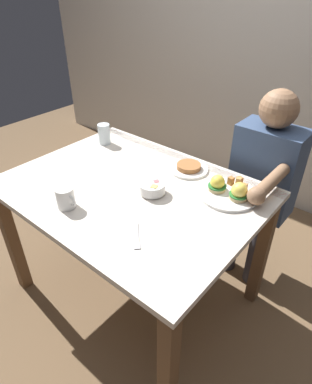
# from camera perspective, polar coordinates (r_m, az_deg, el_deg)

# --- Properties ---
(ground_plane) EXTENTS (6.00, 6.00, 0.00)m
(ground_plane) POSITION_cam_1_polar(r_m,az_deg,el_deg) (2.05, -3.46, -16.74)
(ground_plane) COLOR brown
(back_wall) EXTENTS (4.80, 0.10, 2.60)m
(back_wall) POSITION_cam_1_polar(r_m,az_deg,el_deg) (2.61, 21.10, 25.63)
(back_wall) COLOR beige
(back_wall) RESTS_ON ground_plane
(dining_table) EXTENTS (1.20, 0.90, 0.74)m
(dining_table) POSITION_cam_1_polar(r_m,az_deg,el_deg) (1.62, -4.22, -2.33)
(dining_table) COLOR silver
(dining_table) RESTS_ON ground_plane
(eggs_benedict_plate) EXTENTS (0.27, 0.27, 0.09)m
(eggs_benedict_plate) POSITION_cam_1_polar(r_m,az_deg,el_deg) (1.51, 12.65, 0.19)
(eggs_benedict_plate) COLOR white
(eggs_benedict_plate) RESTS_ON dining_table
(fruit_bowl) EXTENTS (0.12, 0.12, 0.06)m
(fruit_bowl) POSITION_cam_1_polar(r_m,az_deg,el_deg) (1.49, -0.59, 0.68)
(fruit_bowl) COLOR white
(fruit_bowl) RESTS_ON dining_table
(coffee_mug) EXTENTS (0.11, 0.08, 0.09)m
(coffee_mug) POSITION_cam_1_polar(r_m,az_deg,el_deg) (1.45, -15.54, -0.89)
(coffee_mug) COLOR white
(coffee_mug) RESTS_ON dining_table
(fork) EXTENTS (0.12, 0.12, 0.00)m
(fork) POSITION_cam_1_polar(r_m,az_deg,el_deg) (1.27, -3.33, -7.87)
(fork) COLOR silver
(fork) RESTS_ON dining_table
(water_glass_near) EXTENTS (0.07, 0.07, 0.12)m
(water_glass_near) POSITION_cam_1_polar(r_m,az_deg,el_deg) (1.98, -9.04, 9.84)
(water_glass_near) COLOR silver
(water_glass_near) RESTS_ON dining_table
(side_plate) EXTENTS (0.20, 0.20, 0.04)m
(side_plate) POSITION_cam_1_polar(r_m,az_deg,el_deg) (1.69, 5.73, 4.21)
(side_plate) COLOR white
(side_plate) RESTS_ON dining_table
(diner_person) EXTENTS (0.34, 0.54, 1.14)m
(diner_person) POSITION_cam_1_polar(r_m,az_deg,el_deg) (1.86, 18.07, 1.84)
(diner_person) COLOR #33333D
(diner_person) RESTS_ON ground_plane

